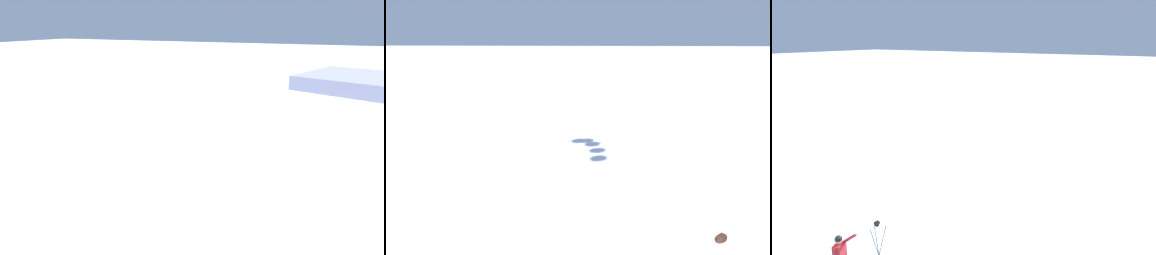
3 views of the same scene
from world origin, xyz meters
The scene contains 1 object.
gear_bag_large centered at (0.80, 3.04, 0.15)m, with size 0.70×0.70×0.27m.
Camera 2 is at (-4.05, -9.24, 7.73)m, focal length 34.39 mm.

